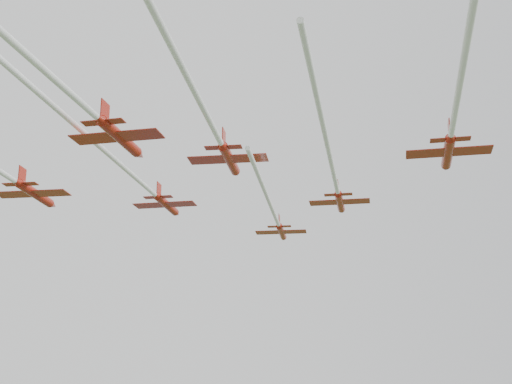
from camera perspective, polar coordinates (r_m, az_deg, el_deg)
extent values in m
cylinder|color=#A91E11|center=(111.76, 2.05, -3.20)|extent=(3.28, 7.52, 0.98)
cone|color=#A91E11|center=(116.22, 2.26, -3.72)|extent=(1.43, 1.83, 0.98)
cone|color=#A91E11|center=(107.56, 1.83, -2.67)|extent=(1.18, 1.30, 0.89)
ellipsoid|color=black|center=(113.57, 2.13, -3.23)|extent=(0.62, 0.92, 0.29)
cube|color=#A91E11|center=(111.01, 2.02, -3.23)|extent=(8.19, 4.64, 0.09)
cube|color=#A91E11|center=(108.38, 1.88, -2.78)|extent=(3.73, 2.12, 0.07)
cube|color=#A91E11|center=(108.80, 1.88, -2.30)|extent=(0.58, 1.56, 1.79)
cylinder|color=silver|center=(90.90, 0.78, -0.09)|extent=(10.93, 32.21, 0.54)
cylinder|color=#A91E11|center=(102.28, -7.16, -1.01)|extent=(4.09, 8.28, 1.10)
cone|color=#A91E11|center=(107.00, -6.34, -1.73)|extent=(1.67, 2.07, 1.10)
cone|color=#A91E11|center=(97.87, -8.00, -0.26)|extent=(1.36, 1.47, 1.00)
ellipsoid|color=black|center=(104.21, -6.82, -1.09)|extent=(0.73, 1.03, 0.32)
cube|color=#A91E11|center=(101.48, -7.30, -1.02)|extent=(9.10, 5.59, 0.10)
cube|color=#A91E11|center=(98.73, -7.83, -0.41)|extent=(4.14, 2.56, 0.08)
cube|color=#A91E11|center=(99.22, -7.77, 0.17)|extent=(0.74, 1.71, 1.99)
cylinder|color=silver|center=(76.85, -13.58, 4.62)|extent=(17.43, 43.59, 0.60)
cylinder|color=#A91E11|center=(97.71, 6.73, -0.79)|extent=(3.69, 7.69, 1.01)
cone|color=#A91E11|center=(102.28, 6.88, -1.50)|extent=(1.53, 1.91, 1.01)
cone|color=#A91E11|center=(93.42, 6.57, -0.06)|extent=(1.25, 1.36, 0.92)
ellipsoid|color=black|center=(99.58, 6.78, -0.87)|extent=(0.67, 0.96, 0.29)
cube|color=#A91E11|center=(96.94, 6.71, -0.81)|extent=(8.43, 5.08, 0.09)
cube|color=#A91E11|center=(94.26, 6.60, -0.21)|extent=(3.84, 2.32, 0.07)
cube|color=#A91E11|center=(94.73, 6.59, 0.35)|extent=(0.67, 1.59, 1.84)
cylinder|color=silver|center=(72.22, 5.49, 4.89)|extent=(15.85, 41.23, 0.55)
cylinder|color=#A91E11|center=(91.23, -17.25, -0.13)|extent=(3.85, 8.59, 1.12)
cone|color=#A91E11|center=(95.82, -15.95, -1.01)|extent=(1.65, 2.10, 1.12)
cone|color=#A91E11|center=(86.97, -18.60, 0.78)|extent=(1.36, 1.49, 1.02)
ellipsoid|color=black|center=(93.11, -16.71, -0.24)|extent=(0.72, 1.06, 0.33)
cube|color=#A91E11|center=(90.45, -17.48, -0.14)|extent=(9.37, 5.40, 0.10)
cube|color=#A91E11|center=(87.80, -18.33, 0.60)|extent=(4.27, 2.47, 0.08)
cube|color=#A91E11|center=(88.29, -18.20, 1.26)|extent=(0.69, 1.78, 2.04)
cylinder|color=#A91E11|center=(85.32, -2.14, 2.63)|extent=(3.95, 8.99, 1.17)
cone|color=#A91E11|center=(90.46, -1.56, 1.49)|extent=(1.72, 2.19, 1.17)
cone|color=#A91E11|center=(80.52, -2.75, 3.83)|extent=(1.41, 1.55, 1.07)
ellipsoid|color=black|center=(87.45, -1.90, 2.44)|extent=(0.74, 1.10, 0.34)
cube|color=#A91E11|center=(84.44, -2.24, 2.65)|extent=(9.79, 5.57, 0.11)
cube|color=#A91E11|center=(81.46, -2.63, 3.58)|extent=(4.46, 2.55, 0.09)
cube|color=#A91E11|center=(82.07, -2.59, 4.30)|extent=(0.70, 1.86, 2.13)
cylinder|color=silver|center=(55.56, -8.05, 13.86)|extent=(17.90, 52.71, 0.64)
cylinder|color=#A91E11|center=(85.89, 15.11, 3.07)|extent=(4.63, 9.10, 1.21)
cone|color=#A91E11|center=(91.24, 14.92, 1.90)|extent=(1.86, 2.29, 1.21)
cone|color=#A91E11|center=(80.89, 15.32, 4.32)|extent=(1.51, 1.63, 1.10)
ellipsoid|color=black|center=(88.10, 15.01, 2.87)|extent=(0.82, 1.14, 0.35)
cube|color=#A91E11|center=(84.97, 15.16, 3.09)|extent=(10.03, 6.28, 0.11)
cube|color=#A91E11|center=(81.87, 15.28, 4.06)|extent=(4.57, 2.87, 0.09)
cube|color=#A91E11|center=(82.49, 15.21, 4.80)|extent=(0.85, 1.87, 2.20)
cylinder|color=silver|center=(63.75, 16.31, 10.18)|extent=(14.21, 33.75, 0.66)
cylinder|color=#A91E11|center=(74.42, -10.81, 4.32)|extent=(4.64, 8.82, 1.18)
cone|color=#A91E11|center=(79.18, -9.27, 2.95)|extent=(1.84, 2.23, 1.18)
cone|color=#A91E11|center=(70.03, -12.46, 5.78)|extent=(1.49, 1.60, 1.07)
ellipsoid|color=black|center=(76.40, -10.18, 4.07)|extent=(0.81, 1.11, 0.34)
cube|color=#A91E11|center=(73.59, -11.08, 4.35)|extent=(9.74, 6.24, 0.11)
cube|color=#A91E11|center=(70.88, -12.12, 5.48)|extent=(4.43, 2.86, 0.09)
cube|color=#A91E11|center=(71.51, -11.99, 6.29)|extent=(0.85, 1.81, 2.14)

